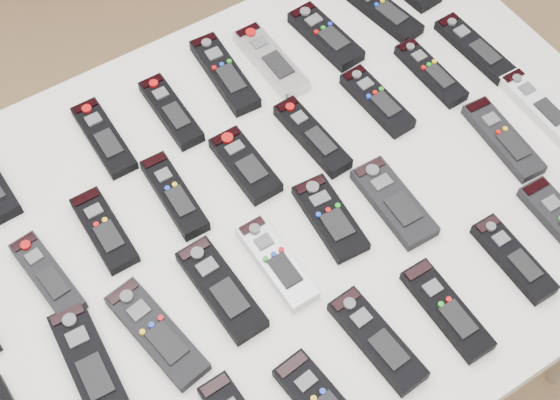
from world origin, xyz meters
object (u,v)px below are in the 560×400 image
remote_21 (221,289)px  remote_26 (539,107)px  remote_15 (377,101)px  remote_19 (90,364)px  remote_6 (326,36)px  remote_22 (276,262)px  remote_23 (330,218)px  remote_25 (503,139)px  remote_33 (513,259)px  remote_13 (245,165)px  remote_12 (174,195)px  remote_2 (104,138)px  remote_3 (171,111)px  remote_14 (312,137)px  remote_4 (225,74)px  remote_11 (104,230)px  remote_16 (430,73)px  remote_10 (48,276)px  remote_31 (377,340)px  remote_20 (157,333)px  remote_5 (271,61)px  remote_7 (382,11)px  table (280,224)px  remote_32 (447,310)px  remote_17 (475,48)px

remote_21 → remote_26: (0.66, 0.00, -0.00)m
remote_15 → remote_19: size_ratio=0.83×
remote_6 → remote_22: remote_6 is taller
remote_26 → remote_23: bearing=179.6°
remote_6 → remote_25: remote_6 is taller
remote_21 → remote_33: same height
remote_13 → remote_33: bearing=-56.5°
remote_12 → remote_23: bearing=-40.6°
remote_2 → remote_3: remote_3 is taller
remote_13 → remote_15: bearing=-2.8°
remote_14 → remote_4: bearing=102.1°
remote_11 → remote_16: size_ratio=0.95×
remote_6 → remote_21: (-0.43, -0.35, 0.00)m
remote_4 → remote_10: remote_4 is taller
remote_25 → remote_31: bearing=-151.8°
remote_19 → remote_20: remote_19 is taller
remote_3 → remote_14: bearing=-45.1°
remote_4 → remote_6: bearing=-3.0°
remote_11 → remote_21: remote_21 is taller
remote_5 → remote_14: (-0.03, -0.19, 0.00)m
remote_22 → remote_33: remote_33 is taller
remote_6 → remote_12: 0.44m
remote_19 → remote_6: bearing=31.4°
remote_4 → remote_7: (0.34, -0.02, -0.00)m
remote_6 → remote_19: 0.74m
remote_2 → remote_14: remote_14 is taller
table → remote_10: remote_10 is taller
remote_31 → remote_33: 0.26m
table → remote_13: remote_13 is taller
table → remote_16: size_ratio=7.72×
remote_31 → remote_12: bearing=104.7°
remote_7 → remote_21: bearing=-156.1°
remote_32 → remote_2: bearing=117.2°
remote_33 → remote_22: bearing=148.7°
table → remote_26: 0.51m
remote_20 → remote_32: (0.38, -0.20, 0.00)m
remote_13 → remote_21: 0.23m
remote_6 → remote_13: size_ratio=1.13×
remote_2 → remote_26: (0.68, -0.36, 0.00)m
remote_14 → remote_21: (-0.28, -0.17, -0.00)m
remote_15 → remote_20: remote_15 is taller
remote_23 → remote_13: bearing=115.3°
table → remote_22: remote_22 is taller
remote_15 → remote_17: 0.23m
remote_12 → remote_19: remote_12 is taller
remote_21 → remote_17: bearing=12.8°
remote_12 → remote_25: 0.57m
remote_3 → remote_33: size_ratio=1.06×
remote_7 → remote_26: same height
remote_10 → remote_19: (-0.01, -0.16, 0.00)m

